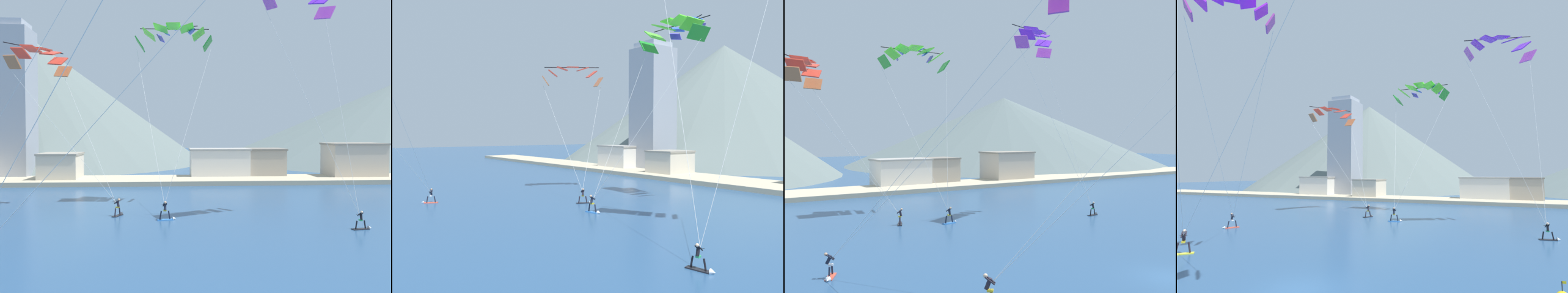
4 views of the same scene
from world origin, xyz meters
TOP-DOWN VIEW (x-y plane):
  - kitesurfer_near_lead at (-7.31, 25.37)m, footprint 1.09×1.75m
  - kitesurfer_far_left at (-2.72, 23.04)m, footprint 1.78×0.70m
  - kitesurfer_far_right at (13.29, 18.18)m, footprint 1.78×0.70m
  - parafoil_kite_near_lead at (-15.62, 29.52)m, footprint 10.79×8.17m
  - parafoil_kite_far_left at (-1.92, 33.40)m, footprint 8.81×11.73m
  - parafoil_kite_distant_high_outer at (-1.34, 35.08)m, footprint 5.06×2.60m
  - shoreline_strip at (0.00, 52.32)m, footprint 180.00×10.00m
  - shore_building_harbour_front at (6.04, 56.37)m, footprint 9.99×5.87m
  - shore_building_promenade_mid at (28.63, 54.96)m, footprint 9.34×6.98m
  - shore_building_quay_west at (13.20, 57.20)m, footprint 7.92×6.55m
  - shore_building_old_town at (-19.41, 53.48)m, footprint 6.16×6.85m
  - highrise_tower at (-28.91, 59.05)m, footprint 7.00×7.00m
  - mountain_peak_west_ridge at (-40.83, 102.49)m, footprint 95.94×95.94m

SIDE VIEW (x-z plane):
  - shoreline_strip at x=0.00m, z-range 0.00..0.70m
  - kitesurfer_far_right at x=13.29m, z-range -0.39..1.25m
  - kitesurfer_near_lead at x=-7.31m, z-range -0.36..1.40m
  - kitesurfer_far_left at x=-2.72m, z-range -0.34..1.48m
  - shore_building_old_town at x=-19.41m, z-range 0.01..4.68m
  - shore_building_quay_west at x=13.20m, z-range 0.01..5.19m
  - shore_building_harbour_front at x=6.04m, z-range 0.01..5.21m
  - shore_building_promenade_mid at x=28.63m, z-range 0.01..6.13m
  - highrise_tower at x=-28.91m, z-range -0.21..26.20m
  - parafoil_kite_near_lead at x=-15.62m, z-range 7.93..23.29m
  - mountain_peak_west_ridge at x=-40.83m, z-range 0.00..34.24m
  - parafoil_kite_far_left at x=-1.92m, z-range 9.62..28.35m
  - parafoil_kite_distant_high_outer at x=-1.34m, z-range 18.82..20.64m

